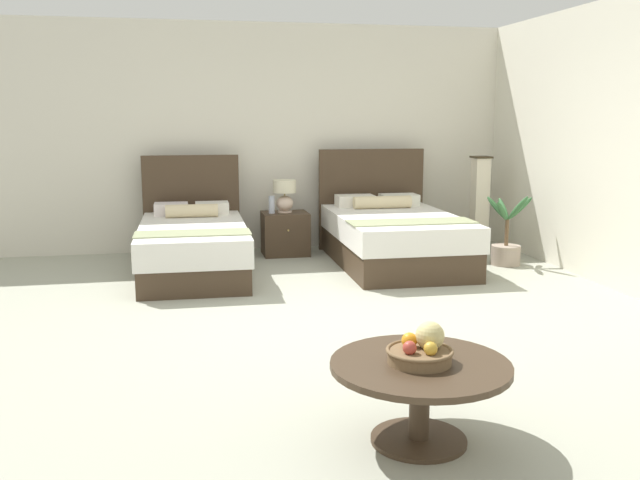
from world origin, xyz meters
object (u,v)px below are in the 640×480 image
nightstand (285,234)px  fruit_bowl (422,350)px  table_lamp (284,194)px  bed_near_corner (393,236)px  floor_lamp_corner (480,204)px  vase (272,205)px  bed_near_window (193,245)px  potted_palm (506,245)px  coffee_table (420,381)px

nightstand → fruit_bowl: size_ratio=1.59×
table_lamp → fruit_bowl: 5.14m
bed_near_corner → floor_lamp_corner: bed_near_corner is taller
vase → fruit_bowl: (0.10, -5.07, -0.12)m
bed_near_window → bed_near_corner: size_ratio=1.00×
bed_near_window → potted_palm: 3.53m
fruit_bowl → floor_lamp_corner: bearing=63.0°
table_lamp → potted_palm: bearing=-25.0°
bed_near_corner → fruit_bowl: size_ratio=6.42×
coffee_table → floor_lamp_corner: size_ratio=0.79×
potted_palm → bed_near_corner: bearing=166.5°
vase → floor_lamp_corner: bearing=-3.0°
table_lamp → floor_lamp_corner: (2.45, -0.20, -0.16)m
bed_near_corner → vase: bed_near_corner is taller
floor_lamp_corner → coffee_table: bearing=-117.1°
nightstand → potted_palm: bearing=-24.6°
nightstand → table_lamp: bearing=90.0°
coffee_table → bed_near_corner: bearing=74.4°
coffee_table → fruit_bowl: bearing=11.9°
bed_near_corner → floor_lamp_corner: bearing=25.0°
bed_near_window → fruit_bowl: bearing=-76.2°
fruit_bowl → potted_palm: potted_palm is taller
vase → potted_palm: potted_palm is taller
table_lamp → vase: size_ratio=1.88×
bed_near_window → table_lamp: 1.46m
coffee_table → vase: bearing=91.1°
table_lamp → potted_palm: (2.39, -1.11, -0.52)m
bed_near_window → coffee_table: bearing=-76.3°
bed_near_corner → floor_lamp_corner: size_ratio=1.88×
bed_near_corner → floor_lamp_corner: (1.32, 0.62, 0.27)m
bed_near_window → bed_near_corner: 2.26m
bed_near_window → vase: bearing=38.0°
potted_palm → nightstand: bearing=155.4°
floor_lamp_corner → vase: bearing=177.0°
vase → nightstand: bearing=13.6°
bed_near_corner → nightstand: (-1.13, 0.79, -0.07)m
nightstand → bed_near_corner: bearing=-35.0°
fruit_bowl → bed_near_window: bearing=103.8°
bed_near_corner → coffee_table: size_ratio=2.39×
vase → floor_lamp_corner: floor_lamp_corner is taller
bed_near_corner → nightstand: bed_near_corner is taller
bed_near_window → vase: size_ratio=10.58×
bed_near_window → fruit_bowl: size_ratio=6.40×
coffee_table → nightstand: bearing=89.2°
coffee_table → floor_lamp_corner: bearing=62.9°
coffee_table → bed_near_window: bearing=103.7°
vase → floor_lamp_corner: size_ratio=0.18×
nightstand → fruit_bowl: bearing=-90.7°
table_lamp → fruit_bowl: size_ratio=1.14×
fruit_bowl → nightstand: bearing=89.3°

